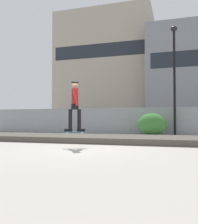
% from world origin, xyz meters
% --- Properties ---
extents(ground_plane, '(120.00, 120.00, 0.00)m').
position_xyz_m(ground_plane, '(0.00, 0.00, 0.00)').
color(ground_plane, '#9E998E').
extents(gravel_berm, '(16.32, 3.19, 0.25)m').
position_xyz_m(gravel_berm, '(0.00, 3.33, 0.12)').
color(gravel_berm, '#4C473F').
rests_on(gravel_berm, ground_plane).
extents(skateboard, '(0.81, 0.52, 0.07)m').
position_xyz_m(skateboard, '(-0.25, 0.35, 0.56)').
color(skateboard, '#2D608C').
extents(skater, '(0.69, 0.62, 1.75)m').
position_xyz_m(skater, '(-0.25, 0.35, 1.57)').
color(skater, black).
rests_on(skater, skateboard).
extents(chain_fence, '(22.00, 0.06, 1.85)m').
position_xyz_m(chain_fence, '(0.00, 9.63, 0.93)').
color(chain_fence, gray).
rests_on(chain_fence, ground_plane).
extents(street_lamp, '(0.44, 0.44, 7.13)m').
position_xyz_m(street_lamp, '(3.05, 9.20, 4.41)').
color(street_lamp, black).
rests_on(street_lamp, ground_plane).
extents(parked_car_near, '(4.54, 2.24, 1.66)m').
position_xyz_m(parked_car_near, '(-4.89, 13.50, 0.84)').
color(parked_car_near, '#566B4C').
rests_on(parked_car_near, ground_plane).
extents(parked_car_mid, '(4.46, 2.07, 1.66)m').
position_xyz_m(parked_car_mid, '(0.93, 13.13, 0.84)').
color(parked_car_mid, maroon).
rests_on(parked_car_mid, ground_plane).
extents(library_building, '(18.51, 12.09, 21.91)m').
position_xyz_m(library_building, '(-10.22, 41.22, 10.96)').
color(library_building, '#9E9384').
rests_on(library_building, ground_plane).
extents(shrub_left, '(1.83, 1.50, 1.41)m').
position_xyz_m(shrub_left, '(1.64, 8.58, 0.71)').
color(shrub_left, '#336B2D').
rests_on(shrub_left, ground_plane).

